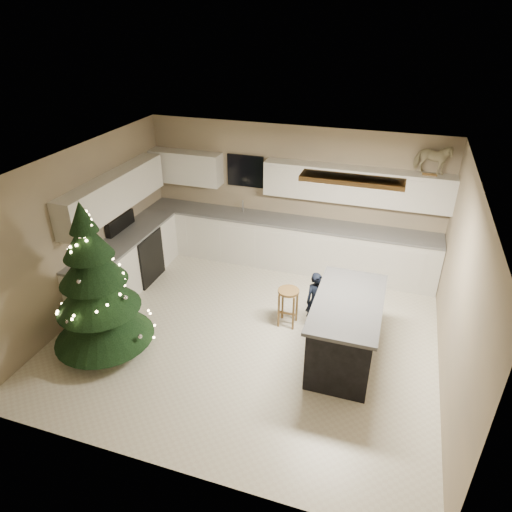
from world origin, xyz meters
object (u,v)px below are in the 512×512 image
at_px(rocking_horse, 433,159).
at_px(toddler, 316,300).
at_px(bar_stool, 288,299).
at_px(christmas_tree, 97,294).
at_px(island, 345,330).

bearing_deg(rocking_horse, toddler, 153.02).
bearing_deg(bar_stool, rocking_horse, 47.04).
height_order(bar_stool, christmas_tree, christmas_tree).
distance_m(toddler, rocking_horse, 2.92).
bearing_deg(island, bar_stool, 151.62).
distance_m(christmas_tree, toddler, 3.17).
bearing_deg(toddler, christmas_tree, 176.81).
distance_m(bar_stool, christmas_tree, 2.77).
xyz_separation_m(island, bar_stool, (-0.94, 0.51, -0.01)).
bearing_deg(christmas_tree, toddler, 28.12).
bearing_deg(island, rocking_horse, 70.71).
xyz_separation_m(bar_stool, christmas_tree, (-2.35, -1.38, 0.47)).
distance_m(bar_stool, toddler, 0.42).
bearing_deg(island, toddler, 131.20).
height_order(toddler, rocking_horse, rocking_horse).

